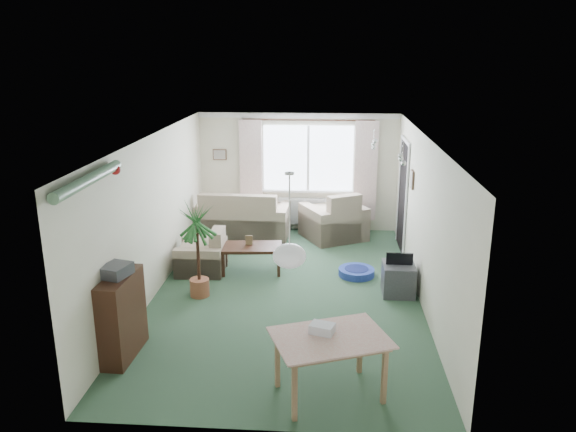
# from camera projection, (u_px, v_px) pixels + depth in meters

# --- Properties ---
(ground) EXTENTS (6.50, 6.50, 0.00)m
(ground) POSITION_uv_depth(u_px,v_px,m) (287.00, 293.00, 8.62)
(ground) COLOR #305038
(window) EXTENTS (1.80, 0.03, 1.30)m
(window) POSITION_uv_depth(u_px,v_px,m) (308.00, 158.00, 11.27)
(window) COLOR white
(curtain_rod) EXTENTS (2.60, 0.03, 0.03)m
(curtain_rod) POSITION_uv_depth(u_px,v_px,m) (309.00, 120.00, 10.97)
(curtain_rod) COLOR black
(curtain_left) EXTENTS (0.45, 0.08, 2.00)m
(curtain_left) POSITION_uv_depth(u_px,v_px,m) (251.00, 170.00, 11.32)
(curtain_left) COLOR beige
(curtain_right) EXTENTS (0.45, 0.08, 2.00)m
(curtain_right) POSITION_uv_depth(u_px,v_px,m) (366.00, 171.00, 11.16)
(curtain_right) COLOR beige
(radiator) EXTENTS (1.20, 0.10, 0.55)m
(radiator) POSITION_uv_depth(u_px,v_px,m) (308.00, 211.00, 11.54)
(radiator) COLOR white
(doorway) EXTENTS (0.03, 0.95, 2.00)m
(doorway) POSITION_uv_depth(u_px,v_px,m) (403.00, 197.00, 10.31)
(doorway) COLOR black
(pendant_lamp) EXTENTS (0.36, 0.36, 0.36)m
(pendant_lamp) POSITION_uv_depth(u_px,v_px,m) (289.00, 256.00, 5.99)
(pendant_lamp) COLOR white
(tinsel_garland) EXTENTS (1.60, 1.60, 0.12)m
(tinsel_garland) POSITION_uv_depth(u_px,v_px,m) (89.00, 180.00, 5.90)
(tinsel_garland) COLOR #196626
(bauble_cluster_a) EXTENTS (0.20, 0.20, 0.20)m
(bauble_cluster_a) POSITION_uv_depth(u_px,v_px,m) (374.00, 141.00, 8.76)
(bauble_cluster_a) COLOR silver
(bauble_cluster_b) EXTENTS (0.20, 0.20, 0.20)m
(bauble_cluster_b) POSITION_uv_depth(u_px,v_px,m) (403.00, 155.00, 7.59)
(bauble_cluster_b) COLOR silver
(wall_picture_back) EXTENTS (0.28, 0.03, 0.22)m
(wall_picture_back) POSITION_uv_depth(u_px,v_px,m) (220.00, 155.00, 11.38)
(wall_picture_back) COLOR brown
(wall_picture_right) EXTENTS (0.03, 0.24, 0.30)m
(wall_picture_right) POSITION_uv_depth(u_px,v_px,m) (412.00, 179.00, 9.19)
(wall_picture_right) COLOR brown
(sofa) EXTENTS (1.92, 1.07, 0.94)m
(sofa) POSITION_uv_depth(u_px,v_px,m) (242.00, 213.00, 11.19)
(sofa) COLOR beige
(sofa) RESTS_ON ground
(armchair_corner) EXTENTS (1.43, 1.40, 0.96)m
(armchair_corner) POSITION_uv_depth(u_px,v_px,m) (334.00, 214.00, 11.04)
(armchair_corner) COLOR #BDB58F
(armchair_corner) RESTS_ON ground
(armchair_left) EXTENTS (0.79, 0.83, 0.73)m
(armchair_left) POSITION_uv_depth(u_px,v_px,m) (201.00, 250.00, 9.40)
(armchair_left) COLOR #B8AC8B
(armchair_left) RESTS_ON ground
(coffee_table) EXTENTS (1.06, 0.65, 0.46)m
(coffee_table) POSITION_uv_depth(u_px,v_px,m) (252.00, 259.00, 9.41)
(coffee_table) COLOR black
(coffee_table) RESTS_ON ground
(photo_frame) EXTENTS (0.12, 0.03, 0.16)m
(photo_frame) POSITION_uv_depth(u_px,v_px,m) (249.00, 240.00, 9.38)
(photo_frame) COLOR brown
(photo_frame) RESTS_ON coffee_table
(bookshelf) EXTENTS (0.32, 0.86, 1.04)m
(bookshelf) POSITION_uv_depth(u_px,v_px,m) (122.00, 316.00, 6.74)
(bookshelf) COLOR black
(bookshelf) RESTS_ON ground
(hifi_box) EXTENTS (0.36, 0.41, 0.14)m
(hifi_box) POSITION_uv_depth(u_px,v_px,m) (116.00, 270.00, 6.58)
(hifi_box) COLOR #3D3D42
(hifi_box) RESTS_ON bookshelf
(houseplant) EXTENTS (0.67, 0.67, 1.45)m
(houseplant) POSITION_uv_depth(u_px,v_px,m) (198.00, 251.00, 8.33)
(houseplant) COLOR #1F5A24
(houseplant) RESTS_ON ground
(dining_table) EXTENTS (1.27, 1.06, 0.68)m
(dining_table) POSITION_uv_depth(u_px,v_px,m) (330.00, 367.00, 6.00)
(dining_table) COLOR #A27258
(dining_table) RESTS_ON ground
(gift_box) EXTENTS (0.29, 0.25, 0.12)m
(gift_box) POSITION_uv_depth(u_px,v_px,m) (322.00, 329.00, 5.97)
(gift_box) COLOR silver
(gift_box) RESTS_ON dining_table
(tv_cube) EXTENTS (0.48, 0.53, 0.48)m
(tv_cube) POSITION_uv_depth(u_px,v_px,m) (398.00, 279.00, 8.55)
(tv_cube) COLOR #3D3D42
(tv_cube) RESTS_ON ground
(pet_bed) EXTENTS (0.77, 0.77, 0.12)m
(pet_bed) POSITION_uv_depth(u_px,v_px,m) (356.00, 272.00, 9.28)
(pet_bed) COLOR #202296
(pet_bed) RESTS_ON ground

